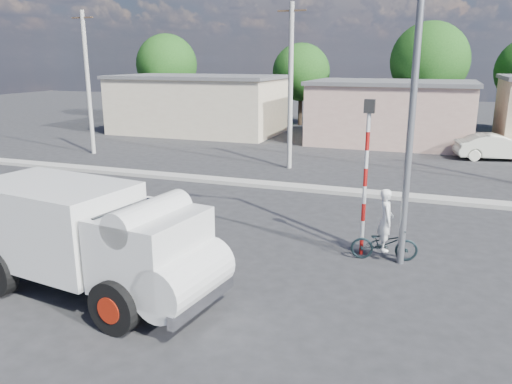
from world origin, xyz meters
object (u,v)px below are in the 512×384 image
(cyclist, at_px, (385,230))
(streetlight, at_px, (408,77))
(car_cream, at_px, (496,147))
(traffic_pole, at_px, (366,165))
(truck, at_px, (93,238))
(bicycle, at_px, (384,243))

(cyclist, bearing_deg, streetlight, -120.46)
(car_cream, bearing_deg, streetlight, 154.71)
(car_cream, distance_m, traffic_pole, 17.28)
(truck, bearing_deg, streetlight, 42.33)
(cyclist, distance_m, streetlight, 4.11)
(traffic_pole, relative_size, streetlight, 0.48)
(bicycle, distance_m, cyclist, 0.38)
(truck, bearing_deg, traffic_pole, 48.52)
(car_cream, xyz_separation_m, streetlight, (-3.97, -16.76, 4.26))
(bicycle, bearing_deg, car_cream, -26.64)
(truck, relative_size, bicycle, 3.57)
(car_cream, bearing_deg, cyclist, 153.67)
(traffic_pole, bearing_deg, truck, -139.53)
(cyclist, xyz_separation_m, traffic_pole, (-0.64, 0.20, 1.73))
(car_cream, xyz_separation_m, traffic_pole, (-4.91, -16.46, 1.89))
(traffic_pole, bearing_deg, bicycle, -17.52)
(bicycle, distance_m, car_cream, 17.20)
(truck, relative_size, traffic_pole, 1.49)
(truck, bearing_deg, cyclist, 44.22)
(streetlight, bearing_deg, car_cream, 76.68)
(cyclist, distance_m, traffic_pole, 1.86)
(truck, distance_m, streetlight, 8.54)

